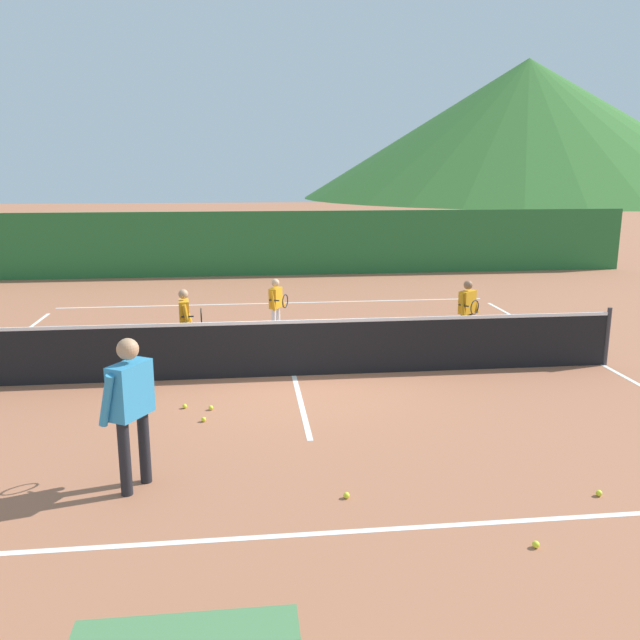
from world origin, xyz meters
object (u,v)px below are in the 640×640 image
at_px(tennis_net, 294,348).
at_px(student_1, 276,302).
at_px(student_0, 185,317).
at_px(tennis_ball_3, 347,495).
at_px(tennis_ball_5, 185,406).
at_px(instructor, 131,400).
at_px(student_2, 467,307).
at_px(tennis_ball_1, 536,544).
at_px(tennis_ball_6, 211,408).
at_px(tennis_ball_4, 204,419).
at_px(tennis_ball_0, 599,493).

relative_size(tennis_net, student_1, 9.35).
bearing_deg(student_0, tennis_ball_3, -69.18).
height_order(tennis_net, student_0, student_0).
height_order(tennis_ball_3, tennis_ball_5, same).
xyz_separation_m(instructor, student_2, (5.62, 5.43, -0.24)).
relative_size(tennis_net, tennis_ball_1, 166.25).
relative_size(student_1, tennis_ball_1, 17.79).
bearing_deg(tennis_net, student_0, 145.95).
distance_m(instructor, student_1, 6.91).
height_order(student_1, tennis_ball_6, student_1).
distance_m(instructor, tennis_ball_5, 2.65).
distance_m(tennis_ball_1, tennis_ball_4, 4.79).
distance_m(tennis_ball_4, tennis_ball_6, 0.46).
distance_m(student_1, tennis_ball_1, 8.54).
relative_size(instructor, tennis_ball_0, 25.12).
distance_m(tennis_net, student_0, 2.31).
bearing_deg(tennis_ball_0, tennis_ball_1, -141.94).
bearing_deg(student_2, tennis_ball_3, -119.40).
bearing_deg(tennis_ball_1, tennis_ball_5, 131.09).
height_order(tennis_ball_0, tennis_ball_1, same).
relative_size(tennis_ball_0, tennis_ball_5, 1.00).
bearing_deg(instructor, tennis_ball_1, -22.94).
bearing_deg(tennis_ball_6, tennis_ball_5, 163.99).
relative_size(tennis_net, student_2, 8.68).
bearing_deg(tennis_ball_5, tennis_ball_1, -48.91).
xyz_separation_m(student_1, tennis_ball_1, (1.99, -8.28, -0.69)).
xyz_separation_m(tennis_ball_3, tennis_ball_6, (-1.56, 2.83, 0.00)).
bearing_deg(student_0, student_1, 41.48).
relative_size(tennis_ball_0, tennis_ball_3, 1.00).
bearing_deg(tennis_ball_0, tennis_ball_6, 144.04).
xyz_separation_m(tennis_net, instructor, (-2.04, -3.81, 0.53)).
bearing_deg(student_2, tennis_ball_1, -103.84).
height_order(tennis_ball_3, tennis_ball_4, same).
distance_m(instructor, tennis_ball_3, 2.53).
distance_m(student_1, student_2, 3.92).
relative_size(student_0, student_2, 1.00).
xyz_separation_m(instructor, tennis_ball_1, (3.87, -1.64, -0.99)).
bearing_deg(tennis_ball_0, tennis_net, 122.69).
xyz_separation_m(tennis_ball_0, tennis_ball_4, (-4.35, 2.65, 0.00)).
height_order(student_1, tennis_ball_3, student_1).
bearing_deg(student_1, tennis_ball_4, -104.85).
height_order(tennis_ball_1, tennis_ball_4, same).
distance_m(student_1, tennis_ball_4, 4.98).
height_order(student_2, tennis_ball_1, student_2).
height_order(tennis_net, tennis_ball_0, tennis_net).
height_order(instructor, student_0, instructor).
height_order(student_1, tennis_ball_0, student_1).
distance_m(tennis_net, tennis_ball_4, 2.44).
xyz_separation_m(tennis_ball_1, tennis_ball_6, (-3.17, 3.97, 0.00)).
distance_m(tennis_net, tennis_ball_0, 5.47).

